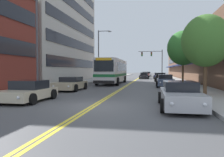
# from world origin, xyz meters

# --- Properties ---
(ground_plane) EXTENTS (240.00, 240.00, 0.00)m
(ground_plane) POSITION_xyz_m (0.00, 37.00, 0.00)
(ground_plane) COLOR #4C4C4F
(sidewalk_left) EXTENTS (3.24, 106.00, 0.17)m
(sidewalk_left) POSITION_xyz_m (-7.12, 37.00, 0.08)
(sidewalk_left) COLOR #9E9B96
(sidewalk_left) RESTS_ON ground_plane
(sidewalk_right) EXTENTS (3.24, 106.00, 0.17)m
(sidewalk_right) POSITION_xyz_m (7.12, 37.00, 0.08)
(sidewalk_right) COLOR #9E9B96
(sidewalk_right) RESTS_ON ground_plane
(centre_line) EXTENTS (0.34, 106.00, 0.01)m
(centre_line) POSITION_xyz_m (0.00, 37.00, 0.00)
(centre_line) COLOR yellow
(centre_line) RESTS_ON ground_plane
(office_tower_left) EXTENTS (12.08, 22.50, 24.04)m
(office_tower_left) POSITION_xyz_m (-14.98, 22.69, 12.02)
(office_tower_left) COLOR #BCB7AD
(office_tower_left) RESTS_ON ground_plane
(storefront_row_right) EXTENTS (9.10, 68.00, 7.57)m
(storefront_row_right) POSITION_xyz_m (12.97, 37.00, 3.78)
(storefront_row_right) COLOR brown
(storefront_row_right) RESTS_ON ground_plane
(city_bus) EXTENTS (2.85, 11.63, 3.30)m
(city_bus) POSITION_xyz_m (-2.34, 18.77, 1.86)
(city_bus) COLOR silver
(city_bus) RESTS_ON ground_plane
(car_champagne_parked_left_near) EXTENTS (2.20, 4.17, 1.24)m
(car_champagne_parked_left_near) POSITION_xyz_m (-4.28, 0.93, 0.57)
(car_champagne_parked_left_near) COLOR beige
(car_champagne_parked_left_near) RESTS_ON ground_plane
(car_beige_parked_left_mid) EXTENTS (2.17, 4.53, 1.24)m
(car_beige_parked_left_mid) POSITION_xyz_m (-4.39, 8.10, 0.59)
(car_beige_parked_left_mid) COLOR #BCAD89
(car_beige_parked_left_mid) RESTS_ON ground_plane
(car_dark_grey_parked_left_far) EXTENTS (1.97, 4.77, 1.39)m
(car_dark_grey_parked_left_far) POSITION_xyz_m (-4.32, 32.01, 0.65)
(car_dark_grey_parked_left_far) COLOR #38383D
(car_dark_grey_parked_left_far) RESTS_ON ground_plane
(car_silver_parked_right_foreground) EXTENTS (2.00, 4.82, 1.30)m
(car_silver_parked_right_foreground) POSITION_xyz_m (4.32, 0.11, 0.61)
(car_silver_parked_right_foreground) COLOR #B7B7BC
(car_silver_parked_right_foreground) RESTS_ON ground_plane
(car_slate_blue_parked_right_mid) EXTENTS (1.97, 4.25, 1.38)m
(car_slate_blue_parked_right_mid) POSITION_xyz_m (4.43, 14.00, 0.65)
(car_slate_blue_parked_right_mid) COLOR #475675
(car_slate_blue_parked_right_mid) RESTS_ON ground_plane
(car_navy_parked_right_far) EXTENTS (2.13, 4.43, 1.32)m
(car_navy_parked_right_far) POSITION_xyz_m (4.40, 37.39, 0.61)
(car_navy_parked_right_far) COLOR #19234C
(car_navy_parked_right_far) RESTS_ON ground_plane
(car_black_parked_right_end) EXTENTS (2.00, 4.25, 1.43)m
(car_black_parked_right_end) POSITION_xyz_m (4.41, 26.24, 0.65)
(car_black_parked_right_end) COLOR black
(car_black_parked_right_end) RESTS_ON ground_plane
(car_charcoal_moving_lead) EXTENTS (2.11, 4.65, 1.35)m
(car_charcoal_moving_lead) POSITION_xyz_m (1.36, 37.12, 0.63)
(car_charcoal_moving_lead) COLOR #232328
(car_charcoal_moving_lead) RESTS_ON ground_plane
(car_red_moving_second) EXTENTS (2.20, 4.42, 1.41)m
(car_red_moving_second) POSITION_xyz_m (1.30, 49.77, 0.65)
(car_red_moving_second) COLOR maroon
(car_red_moving_second) RESTS_ON ground_plane
(car_white_moving_third) EXTENTS (2.04, 4.76, 1.39)m
(car_white_moving_third) POSITION_xyz_m (1.79, 58.56, 0.63)
(car_white_moving_third) COLOR white
(car_white_moving_third) RESTS_ON ground_plane
(traffic_signal_mast) EXTENTS (5.26, 0.38, 6.39)m
(traffic_signal_mast) POSITION_xyz_m (3.43, 38.22, 4.52)
(traffic_signal_mast) COLOR #47474C
(traffic_signal_mast) RESTS_ON ground_plane
(street_lamp_left_near) EXTENTS (2.30, 0.28, 8.44)m
(street_lamp_left_near) POSITION_xyz_m (-5.00, 3.81, 4.98)
(street_lamp_left_near) COLOR #47474C
(street_lamp_left_near) RESTS_ON ground_plane
(street_lamp_left_far) EXTENTS (2.20, 0.28, 8.11)m
(street_lamp_left_far) POSITION_xyz_m (-5.01, 22.52, 4.80)
(street_lamp_left_far) COLOR #47474C
(street_lamp_left_far) RESTS_ON ground_plane
(street_tree_right_near) EXTENTS (3.15, 3.15, 5.37)m
(street_tree_right_near) POSITION_xyz_m (6.48, 4.53, 3.80)
(street_tree_right_near) COLOR brown
(street_tree_right_near) RESTS_ON sidewalk_right
(street_tree_right_mid) EXTENTS (3.67, 3.67, 6.31)m
(street_tree_right_mid) POSITION_xyz_m (6.56, 15.76, 4.45)
(street_tree_right_mid) COLOR brown
(street_tree_right_mid) RESTS_ON sidewalk_right
(fire_hydrant) EXTENTS (0.30, 0.22, 0.75)m
(fire_hydrant) POSITION_xyz_m (5.95, 10.60, 0.54)
(fire_hydrant) COLOR red
(fire_hydrant) RESTS_ON sidewalk_right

